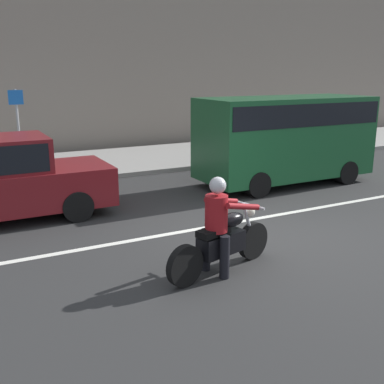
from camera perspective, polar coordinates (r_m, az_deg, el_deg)
ground_plane at (r=8.71m, az=8.07°, el=-5.51°), size 80.00×80.00×0.00m
sidewalk_slab at (r=15.65m, az=-9.24°, el=3.78°), size 40.00×4.40×0.14m
building_facade at (r=18.77m, az=-13.53°, el=21.40°), size 40.00×1.40×10.58m
lane_marking_stripe at (r=9.19m, az=2.57°, el=-4.26°), size 18.00×0.14×0.01m
motorcycle_with_rider_crimson at (r=7.00m, az=3.60°, el=-5.12°), size 2.07×0.82×1.51m
parked_van_forest_green at (r=12.69m, az=11.47°, el=7.01°), size 4.74×1.96×2.33m
street_sign_post at (r=15.51m, az=-20.75°, el=8.48°), size 0.44×0.08×2.32m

